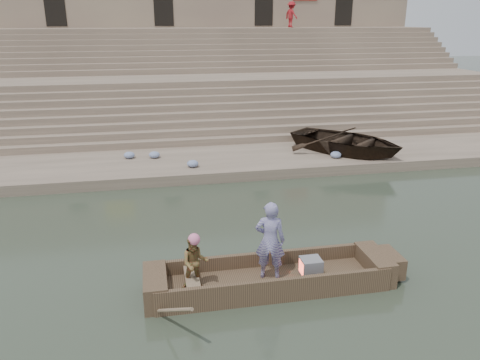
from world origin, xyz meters
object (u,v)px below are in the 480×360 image
object	(u,v)px
standing_man	(270,241)
beached_rowboat	(346,141)
television	(310,267)
pedestrian	(291,14)
main_rowboat	(270,283)
rowing_man	(195,263)

from	to	relation	value
standing_man	beached_rowboat	size ratio (longest dim) A/B	0.38
standing_man	television	bearing A→B (deg)	-166.72
standing_man	beached_rowboat	bearing A→B (deg)	-104.44
pedestrian	standing_man	bearing A→B (deg)	137.52
beached_rowboat	pedestrian	distance (m)	15.78
main_rowboat	beached_rowboat	size ratio (longest dim) A/B	1.03
rowing_man	beached_rowboat	world-z (taller)	rowing_man
rowing_man	pedestrian	distance (m)	26.13
television	beached_rowboat	distance (m)	10.20
standing_man	pedestrian	distance (m)	25.40
rowing_man	television	world-z (taller)	rowing_man
television	pedestrian	bearing A→B (deg)	74.48
beached_rowboat	pedestrian	xyz separation A→B (m)	(1.91, 14.79, 5.15)
standing_man	television	xyz separation A→B (m)	(0.95, -0.08, -0.72)
main_rowboat	standing_man	bearing A→B (deg)	82.81
main_rowboat	standing_man	distance (m)	1.03
rowing_man	television	xyz separation A→B (m)	(2.64, 0.05, -0.41)
standing_man	rowing_man	world-z (taller)	standing_man
main_rowboat	rowing_man	size ratio (longest dim) A/B	4.08
main_rowboat	beached_rowboat	world-z (taller)	beached_rowboat
television	pedestrian	size ratio (longest dim) A/B	0.27
main_rowboat	television	bearing A→B (deg)	-0.00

